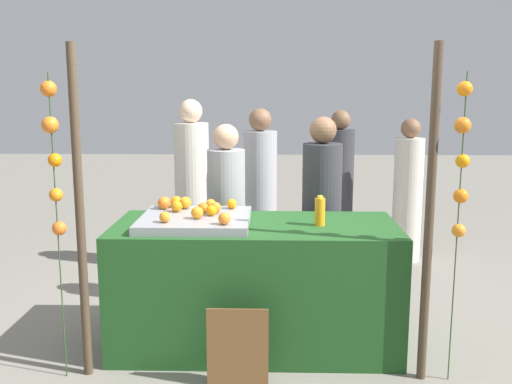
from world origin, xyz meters
TOP-DOWN VIEW (x-y plane):
  - ground_plane at (0.00, 0.00)m, footprint 24.00×24.00m
  - stall_counter at (0.00, 0.00)m, footprint 1.98×0.87m
  - orange_tray at (-0.42, -0.02)m, footprint 0.75×0.71m
  - orange_0 at (-0.29, 0.07)m, footprint 0.08×0.08m
  - orange_1 at (-0.68, 0.20)m, footprint 0.09×0.09m
  - orange_2 at (-0.19, -0.27)m, footprint 0.08×0.08m
  - orange_3 at (-0.39, -0.11)m, footprint 0.08×0.08m
  - orange_4 at (-0.18, 0.23)m, footprint 0.07×0.07m
  - orange_5 at (-0.59, -0.22)m, footprint 0.07×0.07m
  - orange_6 at (-0.37, 0.06)m, footprint 0.08×0.08m
  - orange_7 at (-0.60, 0.27)m, footprint 0.08×0.08m
  - orange_8 at (-0.68, 0.28)m, footprint 0.08×0.08m
  - orange_9 at (-0.30, -0.01)m, footprint 0.07×0.07m
  - orange_10 at (-0.33, 0.20)m, footprint 0.08×0.08m
  - orange_11 at (-0.57, 0.11)m, footprint 0.08×0.08m
  - orange_12 at (-0.52, 0.22)m, footprint 0.09×0.09m
  - juice_bottle at (0.44, -0.03)m, footprint 0.07×0.07m
  - chalkboard_sign at (-0.09, -0.62)m, footprint 0.38×0.03m
  - vendor_left at (-0.26, 0.72)m, footprint 0.31×0.31m
  - vendor_right at (0.52, 0.71)m, footprint 0.32×0.32m
  - crowd_person_0 at (1.55, 2.11)m, footprint 0.30×0.30m
  - crowd_person_1 at (0.87, 2.49)m, footprint 0.32×0.32m
  - crowd_person_2 at (-0.68, 1.74)m, footprint 0.34×0.34m
  - crowd_person_3 at (0.00, 1.68)m, footprint 0.33×0.33m
  - canopy_post_left at (-1.07, -0.47)m, footprint 0.06×0.06m
  - canopy_post_right at (1.07, -0.47)m, footprint 0.06×0.06m
  - garland_strand_left at (-1.20, -0.51)m, footprint 0.11×0.11m
  - garland_strand_right at (1.24, -0.49)m, footprint 0.11×0.10m

SIDE VIEW (x-z plane):
  - ground_plane at x=0.00m, z-range 0.00..0.00m
  - chalkboard_sign at x=-0.09m, z-range -0.01..0.51m
  - stall_counter at x=0.00m, z-range 0.00..0.89m
  - crowd_person_0 at x=1.55m, z-range -0.05..1.46m
  - vendor_left at x=-0.26m, z-range -0.05..1.48m
  - crowd_person_1 at x=0.87m, z-range -0.05..1.53m
  - vendor_right at x=0.52m, z-range -0.05..1.54m
  - crowd_person_3 at x=0.00m, z-range -0.06..1.57m
  - crowd_person_2 at x=-0.68m, z-range -0.06..1.66m
  - orange_tray at x=-0.42m, z-range 0.89..0.95m
  - orange_5 at x=-0.59m, z-range 0.95..1.02m
  - orange_4 at x=-0.18m, z-range 0.95..1.02m
  - orange_9 at x=-0.30m, z-range 0.95..1.02m
  - orange_8 at x=-0.68m, z-range 0.95..1.02m
  - juice_bottle at x=0.44m, z-range 0.88..1.09m
  - orange_10 at x=-0.33m, z-range 0.95..1.02m
  - orange_6 at x=-0.37m, z-range 0.95..1.02m
  - orange_2 at x=-0.19m, z-range 0.95..1.03m
  - orange_0 at x=-0.29m, z-range 0.95..1.03m
  - orange_11 at x=-0.57m, z-range 0.95..1.03m
  - orange_3 at x=-0.39m, z-range 0.95..1.03m
  - orange_7 at x=-0.60m, z-range 0.95..1.03m
  - orange_12 at x=-0.52m, z-range 0.95..1.04m
  - orange_1 at x=-0.68m, z-range 0.95..1.04m
  - canopy_post_left at x=-1.07m, z-range 0.00..2.09m
  - canopy_post_right at x=1.07m, z-range 0.00..2.09m
  - garland_strand_right at x=1.24m, z-range 0.45..2.37m
  - garland_strand_left at x=-1.20m, z-range 0.47..2.39m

